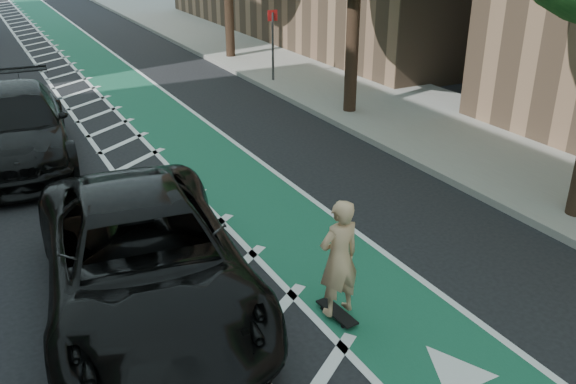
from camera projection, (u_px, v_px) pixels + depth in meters
ground at (173, 349)px, 8.09m from camera, size 120.00×120.00×0.00m
bike_lane at (162, 118)px, 17.41m from camera, size 2.00×90.00×0.01m
buffer_strip at (109, 126)px, 16.77m from camera, size 1.40×90.00×0.01m
sidewalk_right at (352, 88)px, 20.19m from camera, size 5.00×90.00×0.15m
curb_right at (286, 98)px, 19.13m from camera, size 0.12×90.00×0.16m
sign_post at (273, 45)px, 20.45m from camera, size 0.35×0.08×2.47m
skateboard at (337, 312)px, 8.69m from camera, size 0.26×0.77×0.10m
skateboarder at (339, 258)px, 8.33m from camera, size 0.66×0.46×1.74m
suv_near at (144, 259)px, 8.61m from camera, size 3.39×6.15×1.63m
suv_far at (14, 127)px, 14.02m from camera, size 2.82×5.96×1.68m
pedestrian at (524, 102)px, 15.63m from camera, size 0.71×0.84×1.55m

